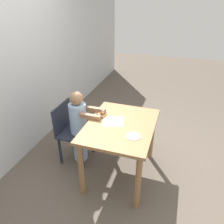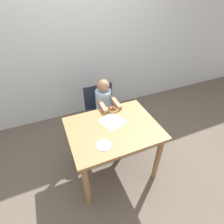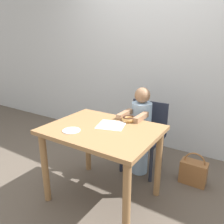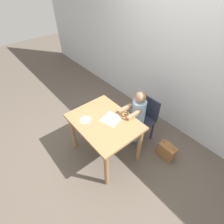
{
  "view_description": "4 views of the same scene",
  "coord_description": "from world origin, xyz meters",
  "px_view_note": "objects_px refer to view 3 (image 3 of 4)",
  "views": [
    {
      "loc": [
        -1.97,
        -0.55,
        1.99
      ],
      "look_at": [
        0.03,
        0.11,
        0.83
      ],
      "focal_mm": 35.0,
      "sensor_mm": 36.0,
      "label": 1
    },
    {
      "loc": [
        -0.54,
        -1.25,
        1.98
      ],
      "look_at": [
        0.03,
        0.11,
        0.83
      ],
      "focal_mm": 28.0,
      "sensor_mm": 36.0,
      "label": 2
    },
    {
      "loc": [
        1.01,
        -1.43,
        1.42
      ],
      "look_at": [
        0.03,
        0.11,
        0.83
      ],
      "focal_mm": 35.0,
      "sensor_mm": 36.0,
      "label": 3
    },
    {
      "loc": [
        1.37,
        -1.01,
        2.38
      ],
      "look_at": [
        0.03,
        0.11,
        0.83
      ],
      "focal_mm": 28.0,
      "sensor_mm": 36.0,
      "label": 4
    }
  ],
  "objects_px": {
    "chair": "(144,134)",
    "handbag": "(193,172)",
    "donut": "(129,119)",
    "child_figure": "(141,131)"
  },
  "relations": [
    {
      "from": "handbag",
      "to": "chair",
      "type": "bearing_deg",
      "value": -179.54
    },
    {
      "from": "chair",
      "to": "donut",
      "type": "relative_size",
      "value": 5.84
    },
    {
      "from": "donut",
      "to": "handbag",
      "type": "distance_m",
      "value": 0.92
    },
    {
      "from": "chair",
      "to": "handbag",
      "type": "distance_m",
      "value": 0.64
    },
    {
      "from": "chair",
      "to": "handbag",
      "type": "height_order",
      "value": "chair"
    },
    {
      "from": "donut",
      "to": "handbag",
      "type": "bearing_deg",
      "value": 36.42
    },
    {
      "from": "handbag",
      "to": "donut",
      "type": "bearing_deg",
      "value": -143.58
    },
    {
      "from": "chair",
      "to": "child_figure",
      "type": "distance_m",
      "value": 0.14
    },
    {
      "from": "chair",
      "to": "child_figure",
      "type": "height_order",
      "value": "child_figure"
    },
    {
      "from": "donut",
      "to": "handbag",
      "type": "relative_size",
      "value": 0.38
    }
  ]
}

